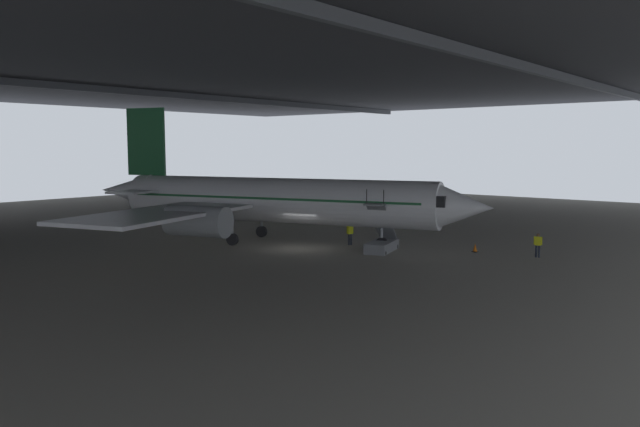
{
  "coord_description": "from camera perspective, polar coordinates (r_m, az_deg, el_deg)",
  "views": [
    {
      "loc": [
        -33.35,
        -29.04,
        7.29
      ],
      "look_at": [
        1.29,
        -0.51,
        2.42
      ],
      "focal_mm": 34.31,
      "sensor_mm": 36.0,
      "label": 1
    }
  ],
  "objects": [
    {
      "name": "ground_plane",
      "position": [
        44.81,
        -1.55,
        -3.17
      ],
      "size": [
        110.0,
        110.0,
        0.0
      ],
      "primitive_type": "plane",
      "color": "gray"
    },
    {
      "name": "hangar_structure",
      "position": [
        54.65,
        -12.9,
        13.44
      ],
      "size": [
        121.0,
        99.0,
        14.97
      ],
      "color": "#4C4F54",
      "rests_on": "ground_plane"
    },
    {
      "name": "airplane_main",
      "position": [
        46.89,
        -4.85,
        1.26
      ],
      "size": [
        32.1,
        32.5,
        10.51
      ],
      "color": "white",
      "rests_on": "ground_plane"
    },
    {
      "name": "boarding_stairs",
      "position": [
        43.21,
        5.76,
        -2.59
      ],
      "size": [
        4.23,
        2.48,
        4.46
      ],
      "color": "slate",
      "rests_on": "ground_plane"
    },
    {
      "name": "crew_worker_near_nose",
      "position": [
        43.07,
        19.66,
        -2.68
      ],
      "size": [
        0.29,
        0.54,
        1.62
      ],
      "color": "#232838",
      "rests_on": "ground_plane"
    },
    {
      "name": "crew_worker_by_stairs",
      "position": [
        45.79,
        2.81,
        -1.78
      ],
      "size": [
        0.49,
        0.37,
        1.66
      ],
      "color": "#232838",
      "rests_on": "ground_plane"
    },
    {
      "name": "traffic_cone_orange",
      "position": [
        44.17,
        14.27,
        -3.12
      ],
      "size": [
        0.36,
        0.36,
        0.6
      ],
      "color": "black",
      "rests_on": "ground_plane"
    }
  ]
}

